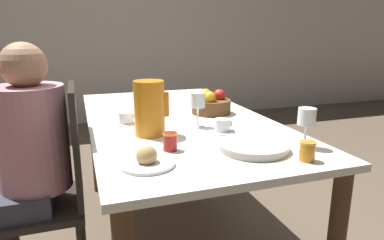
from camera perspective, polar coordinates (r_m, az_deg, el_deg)
The scene contains 15 objects.
ground_plane at distance 2.19m, azimuth -2.34°, elevation -19.09°, with size 20.00×20.00×0.00m, color brown.
wall_back at distance 4.80m, azimuth -13.06°, elevation 15.18°, with size 10.00×0.06×2.60m.
dining_table at distance 1.91m, azimuth -2.54°, elevation -2.45°, with size 0.94×1.76×0.75m.
chair_person_side at distance 1.74m, azimuth -22.08°, elevation -10.54°, with size 0.42×0.42×0.98m.
person_seated at distance 1.67m, azimuth -25.96°, elevation -5.09°, with size 0.39×0.41×1.17m.
red_pitcher at distance 1.55m, azimuth -7.12°, elevation 2.01°, with size 0.16×0.14×0.25m.
wine_glass_water at distance 1.66m, azimuth 0.97°, elevation 3.02°, with size 0.07×0.07×0.17m.
wine_glass_juice at distance 1.44m, azimuth 18.57°, elevation 0.15°, with size 0.07×0.07×0.16m.
teacup_near_person at distance 1.61m, azimuth 5.04°, elevation -1.08°, with size 0.12×0.12×0.06m.
teacup_across at distance 1.77m, azimuth -10.93°, elevation 0.13°, with size 0.12×0.12×0.06m.
serving_tray at distance 1.38m, azimuth 10.18°, elevation -4.34°, with size 0.28×0.28×0.03m.
bread_plate at distance 1.22m, azimuth -7.56°, elevation -6.61°, with size 0.20×0.20×0.08m.
jam_jar_amber at distance 1.35m, azimuth -3.68°, elevation -3.46°, with size 0.06×0.06×0.07m.
jam_jar_red at distance 1.31m, azimuth 18.68°, elevation -4.81°, with size 0.06×0.06×0.07m.
fruit_bowl at distance 1.97m, azimuth 3.23°, elevation 2.65°, with size 0.22×0.22×0.14m.
Camera 1 is at (-0.50, -1.76, 1.21)m, focal length 32.00 mm.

